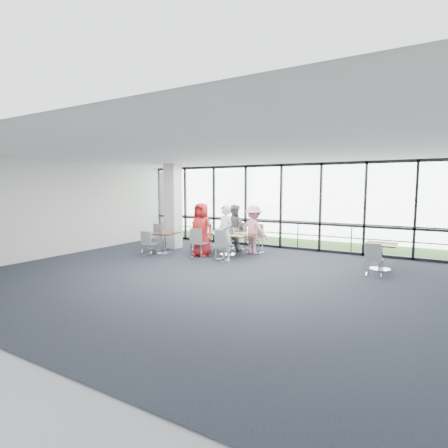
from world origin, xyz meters
The scene contains 42 objects.
floor centered at (0.00, 0.00, -0.01)m, with size 12.00×10.00×0.02m, color #1E222D.
ceiling centered at (0.00, 0.00, 3.20)m, with size 12.00×10.00×0.04m, color white.
wall_left centered at (-6.00, 0.00, 1.60)m, with size 0.10×10.00×3.20m, color silver.
wall_front centered at (0.00, -5.00, 1.60)m, with size 12.00×0.10×3.20m, color silver.
curtain_wall_back centered at (0.00, 5.00, 1.60)m, with size 12.00×0.10×3.20m, color white.
structural_column centered at (-3.60, 3.00, 1.60)m, with size 0.50×0.50×3.20m, color silver.
apron centered at (0.00, 10.00, -0.02)m, with size 80.00×70.00×0.02m, color gray.
grass_strip centered at (0.00, 8.00, 0.01)m, with size 80.00×5.00×0.01m, color #265820.
hangar_main centered at (4.00, 32.00, 3.00)m, with size 24.00×10.00×6.00m, color #B8BABF.
hangar_aux centered at (-18.00, 28.00, 2.00)m, with size 10.00×6.00×4.00m, color #B8BABF.
guard_rail centered at (0.00, 5.60, 0.50)m, with size 0.06×0.06×12.00m, color #2D2D33.
main_table centered at (-1.05, 2.80, 0.61)m, with size 1.95×1.29×0.75m.
side_table_left centered at (-3.08, 1.85, 0.64)m, with size 0.99×0.99×0.75m.
side_table_right centered at (3.74, 3.06, 0.63)m, with size 0.83×0.83×0.75m.
diner_near_left centered at (-1.73, 2.16, 0.90)m, with size 0.88×0.57×1.81m, color red.
diner_near_right centered at (-0.68, 1.94, 0.89)m, with size 0.65×0.47×1.78m, color silver.
diner_far_left centered at (-1.29, 3.68, 0.85)m, with size 0.82×0.51×1.69m, color slate.
diner_far_right centered at (-0.39, 3.44, 0.85)m, with size 1.09×0.56×1.69m, color pink.
diner_end centered at (-2.24, 2.99, 0.85)m, with size 0.99×0.54×1.70m, color #204D92.
chair_main_nl centered at (-1.69, 2.00, 0.48)m, with size 0.47×0.47×0.95m, color gray, non-canonical shape.
chair_main_nr centered at (-0.74, 1.86, 0.49)m, with size 0.48×0.48×0.98m, color gray, non-canonical shape.
chair_main_fl centered at (-1.27, 3.83, 0.49)m, with size 0.48×0.48×0.99m, color gray, non-canonical shape.
chair_main_fr centered at (-0.41, 3.62, 0.49)m, with size 0.48×0.48×0.99m, color gray, non-canonical shape.
chair_main_end centered at (-2.46, 3.09, 0.42)m, with size 0.41×0.41×0.83m, color gray, non-canonical shape.
chair_spare_la centered at (-3.26, 1.33, 0.41)m, with size 0.41×0.41×0.83m, color gray, non-canonical shape.
chair_spare_lb centered at (-3.90, 2.25, 0.46)m, with size 0.45×0.45×0.93m, color gray, non-canonical shape.
chair_spare_r centered at (3.68, 2.27, 0.43)m, with size 0.42×0.42×0.86m, color gray, non-canonical shape.
plate_nl centered at (-1.58, 2.56, 0.76)m, with size 0.29×0.29×0.01m, color white.
plate_nr centered at (-0.60, 2.41, 0.76)m, with size 0.27×0.27×0.01m, color white.
plate_fl centered at (-1.42, 3.22, 0.76)m, with size 0.26×0.26×0.01m, color white.
plate_fr centered at (-0.55, 3.02, 0.76)m, with size 0.27×0.27×0.01m, color white.
plate_end centered at (-1.81, 2.97, 0.76)m, with size 0.24×0.24×0.01m, color white.
tumbler_a centered at (-1.27, 2.59, 0.82)m, with size 0.07×0.07×0.14m, color white.
tumbler_b centered at (-0.80, 2.53, 0.82)m, with size 0.07×0.07×0.14m, color white.
tumbler_c centered at (-0.93, 3.03, 0.82)m, with size 0.07×0.07×0.15m, color white.
tumbler_d centered at (-1.69, 2.76, 0.82)m, with size 0.07×0.07×0.14m, color white.
menu_a centered at (-1.27, 2.39, 0.75)m, with size 0.30×0.21×0.00m, color white.
menu_b centered at (-0.36, 2.39, 0.75)m, with size 0.28×0.19×0.00m, color white.
menu_c centered at (-0.84, 3.10, 0.75)m, with size 0.31×0.22×0.00m, color white.
condiment_caddy centered at (-1.01, 2.85, 0.77)m, with size 0.10×0.07×0.04m, color black.
ketchup_bottle centered at (-1.06, 2.82, 0.84)m, with size 0.06×0.06×0.18m, color maroon.
green_bottle centered at (-0.97, 2.87, 0.85)m, with size 0.05×0.05×0.20m, color #237F31.
Camera 1 is at (4.81, -7.54, 2.32)m, focal length 28.00 mm.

